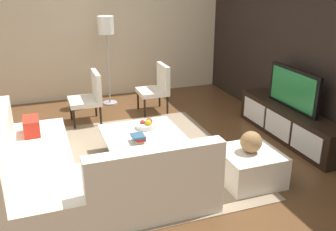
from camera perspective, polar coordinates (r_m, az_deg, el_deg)
name	(u,v)px	position (r m, az deg, el deg)	size (l,w,h in m)	color
ground_plane	(139,163)	(5.18, -4.45, -7.18)	(14.00, 14.00, 0.00)	brown
feature_wall_back	(316,47)	(5.96, 21.35, 9.52)	(6.40, 0.12, 2.80)	black
side_wall_left	(103,27)	(7.81, -9.79, 13.00)	(0.12, 5.20, 2.80)	beige
area_rug	(137,160)	(5.26, -4.75, -6.65)	(3.06, 2.67, 0.01)	gray
media_console	(289,124)	(6.08, 17.77, -1.18)	(2.14, 0.44, 0.50)	black
television	(293,89)	(5.91, 18.36, 3.82)	(1.10, 0.06, 0.61)	black
sectional_couch	(73,173)	(4.48, -14.09, -8.45)	(2.37, 2.27, 0.84)	silver
coffee_table	(143,146)	(5.20, -3.75, -4.57)	(1.06, 1.05, 0.38)	black
accent_chair_near	(90,94)	(6.52, -11.68, 3.12)	(0.55, 0.52, 0.87)	black
floor_lamp	(106,32)	(7.22, -9.31, 12.36)	(0.30, 0.30, 1.67)	#A5A5AA
ottoman	(249,166)	(4.77, 12.09, -7.51)	(0.70, 0.70, 0.40)	silver
fruit_bowl	(147,125)	(5.29, -3.25, -1.40)	(0.28, 0.28, 0.14)	silver
accent_chair_far	(157,85)	(6.91, -1.64, 4.54)	(0.53, 0.51, 0.87)	black
decorative_ball	(251,142)	(4.63, 12.40, -3.90)	(0.26, 0.26, 0.26)	#997247
book_stack	(139,138)	(4.88, -4.44, -3.35)	(0.21, 0.16, 0.10)	#CCB78C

